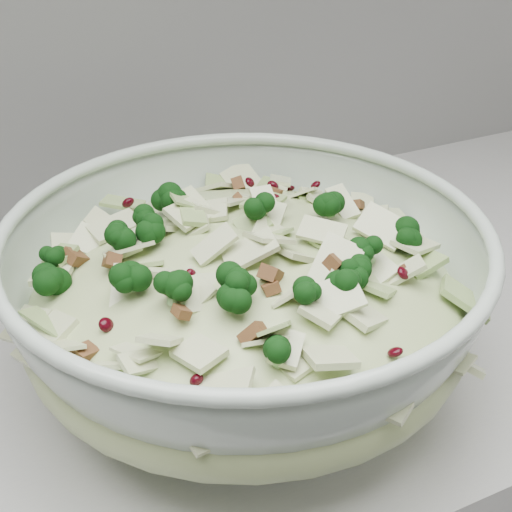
{
  "coord_description": "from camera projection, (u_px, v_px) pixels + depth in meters",
  "views": [
    {
      "loc": [
        0.13,
        1.14,
        1.34
      ],
      "look_at": [
        0.36,
        1.62,
        1.02
      ],
      "focal_mm": 50.0,
      "sensor_mm": 36.0,
      "label": 1
    }
  ],
  "objects": [
    {
      "name": "mixing_bowl",
      "position": [
        246.0,
        304.0,
        0.61
      ],
      "size": [
        0.5,
        0.5,
        0.16
      ],
      "rotation": [
        0.0,
        0.0,
        0.28
      ],
      "color": "#ACBDAD",
      "rests_on": "counter"
    },
    {
      "name": "salad",
      "position": [
        246.0,
        278.0,
        0.6
      ],
      "size": [
        0.52,
        0.52,
        0.16
      ],
      "rotation": [
        0.0,
        0.0,
        0.58
      ],
      "color": "#B8C788",
      "rests_on": "mixing_bowl"
    }
  ]
}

